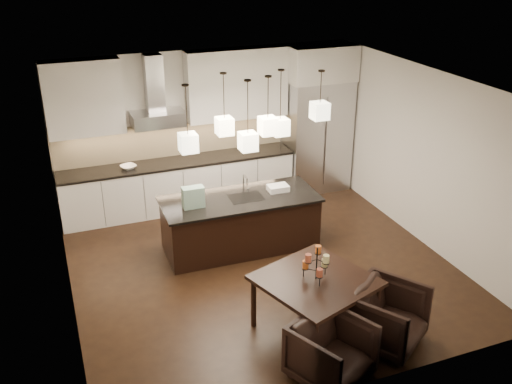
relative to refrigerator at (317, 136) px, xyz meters
name	(u,v)px	position (x,y,z in m)	size (l,w,h in m)	color
floor	(261,266)	(-2.10, -2.38, -1.08)	(5.50, 5.50, 0.02)	black
ceiling	(261,84)	(-2.10, -2.38, 1.73)	(5.50, 5.50, 0.02)	white
wall_back	(206,126)	(-2.10, 0.38, 0.32)	(5.50, 0.02, 2.80)	silver
wall_front	(361,282)	(-2.10, -5.14, 0.32)	(5.50, 0.02, 2.80)	silver
wall_left	(59,213)	(-4.86, -2.38, 0.32)	(0.02, 5.50, 2.80)	silver
wall_right	(423,157)	(0.66, -2.38, 0.32)	(0.02, 5.50, 2.80)	silver
refrigerator	(317,136)	(0.00, 0.00, 0.00)	(1.20, 0.72, 2.15)	#B7B7BA
fridge_panel	(320,63)	(0.00, 0.00, 1.40)	(1.26, 0.72, 0.65)	silver
lower_cabinets	(180,186)	(-2.73, 0.05, -0.64)	(4.21, 0.62, 0.88)	silver
countertop	(178,162)	(-2.73, 0.05, -0.17)	(4.21, 0.66, 0.04)	black
backsplash	(173,139)	(-2.73, 0.35, 0.16)	(4.21, 0.02, 0.63)	#C7B792
upper_cab_left	(83,98)	(-4.20, 0.19, 1.10)	(1.25, 0.35, 1.25)	silver
upper_cab_right	(237,84)	(-1.55, 0.19, 1.10)	(1.86, 0.35, 1.25)	silver
hood_canopy	(158,119)	(-3.03, 0.10, 0.65)	(0.90, 0.52, 0.24)	#B7B7BA
hood_chimney	(154,83)	(-3.03, 0.21, 1.24)	(0.30, 0.28, 0.96)	#B7B7BA
fruit_bowl	(128,167)	(-3.62, 0.00, -0.12)	(0.26, 0.26, 0.06)	silver
island_body	(240,224)	(-2.19, -1.73, -0.66)	(2.37, 0.95, 0.84)	black
island_top	(240,199)	(-2.19, -1.73, -0.22)	(2.45, 1.03, 0.04)	black
faucet	(244,184)	(-2.10, -1.63, -0.02)	(0.09, 0.23, 0.36)	silver
tote_bag	(193,197)	(-2.95, -1.78, -0.04)	(0.32, 0.17, 0.32)	#20674F
food_container	(278,188)	(-1.53, -1.69, -0.15)	(0.32, 0.23, 0.09)	silver
dining_table	(315,304)	(-2.03, -4.04, -0.70)	(1.25, 1.25, 0.75)	black
candelabra	(317,264)	(-2.03, -4.04, -0.11)	(0.36, 0.36, 0.44)	black
candle_a	(325,263)	(-1.90, -3.99, -0.15)	(0.08, 0.08, 0.10)	#D5CD85
candle_b	(305,264)	(-2.14, -3.95, -0.15)	(0.08, 0.08, 0.10)	#C75E21
candle_c	(320,273)	(-2.06, -4.17, -0.15)	(0.08, 0.08, 0.10)	#A44931
candle_d	(318,249)	(-1.96, -3.92, 0.01)	(0.08, 0.08, 0.10)	#C75E21
candle_e	(308,258)	(-2.16, -4.06, 0.01)	(0.08, 0.08, 0.10)	#A44931
candle_f	(326,259)	(-1.97, -4.15, 0.01)	(0.08, 0.08, 0.10)	#D5CD85
armchair_left	(331,352)	(-2.25, -4.90, -0.71)	(0.78, 0.80, 0.73)	black
armchair_right	(387,316)	(-1.33, -4.59, -0.69)	(0.82, 0.84, 0.77)	black
pendant_a	(188,143)	(-3.04, -2.01, 0.91)	(0.24, 0.24, 0.26)	#F4EFC7
pendant_b	(224,126)	(-2.35, -1.52, 0.92)	(0.24, 0.24, 0.26)	#F4EFC7
pendant_c	(268,126)	(-1.82, -1.94, 0.99)	(0.24, 0.24, 0.26)	#F4EFC7
pendant_d	(280,127)	(-1.49, -1.63, 0.84)	(0.24, 0.24, 0.26)	#F4EFC7
pendant_e	(320,111)	(-0.96, -1.89, 1.11)	(0.24, 0.24, 0.26)	#F4EFC7
pendant_f	(248,141)	(-2.18, -2.06, 0.83)	(0.24, 0.24, 0.26)	#F4EFC7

